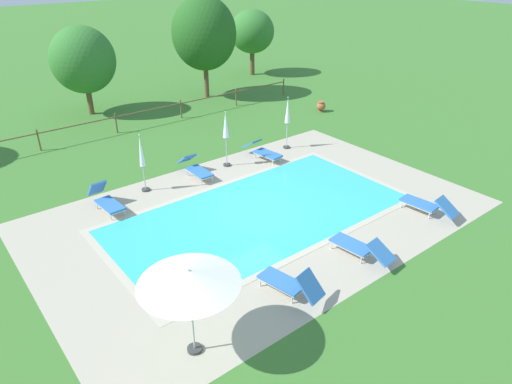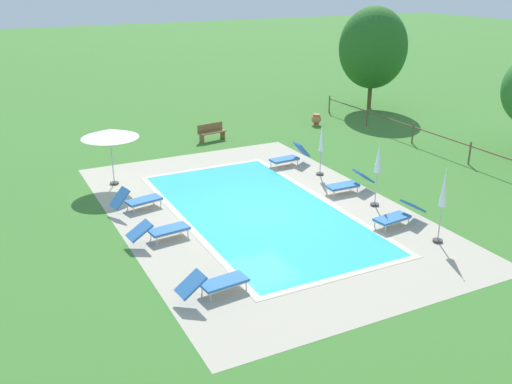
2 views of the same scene
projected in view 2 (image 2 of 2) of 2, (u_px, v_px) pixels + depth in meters
The scene contains 18 objects.
ground_plane at pixel (258, 211), 21.06m from camera, with size 160.00×160.00×0.00m, color #3D752D.
pool_deck_paving at pixel (258, 211), 21.06m from camera, with size 15.37×10.06×0.01m, color #B2A893.
swimming_pool_water at pixel (258, 211), 21.06m from camera, with size 10.58×5.27×0.01m, color #38C6D1.
pool_coping_rim at pixel (258, 211), 21.06m from camera, with size 11.06×5.75×0.01m.
sun_lounger_north_near_steps at pixel (349, 183), 22.76m from camera, with size 0.63×2.01×0.83m.
sun_lounger_north_mid at pixel (215, 283), 15.50m from camera, with size 0.80×2.07×0.81m.
sun_lounger_north_far at pixel (398, 215), 19.83m from camera, with size 0.85×2.10×0.77m.
sun_lounger_north_end at pixel (289, 157), 25.95m from camera, with size 0.71×1.91×0.97m.
sun_lounger_south_mid at pixel (137, 200), 21.05m from camera, with size 0.97×1.98×0.95m.
sun_lounger_south_end at pixel (161, 230), 18.67m from camera, with size 0.83×2.10×0.76m.
patio_umbrella_open_foreground at pixel (110, 134), 22.96m from camera, with size 2.30×2.30×2.38m.
patio_umbrella_closed_row_west at pixel (443, 195), 18.09m from camera, with size 0.32×0.32×2.50m.
patio_umbrella_closed_row_mid_west at pixel (321, 142), 24.29m from camera, with size 0.32×0.32×2.35m.
patio_umbrella_closed_row_centre at pixel (378, 163), 20.96m from camera, with size 0.32×0.32×2.48m.
wooden_bench_lawn_side at pixel (211, 131), 29.70m from camera, with size 0.69×1.55×0.87m.
terracotta_urn_near_fence at pixel (316, 119), 32.67m from camera, with size 0.55×0.55×0.64m.
perimeter_fence at pixel (470, 149), 25.93m from camera, with size 22.97×0.08×1.05m.
tree_centre at pixel (373, 48), 35.52m from camera, with size 4.21×4.21×6.28m.
Camera 2 is at (17.29, -8.79, 8.24)m, focal length 40.35 mm.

